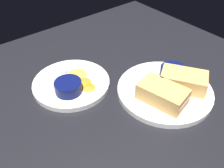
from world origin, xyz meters
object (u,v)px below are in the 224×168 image
at_px(plate_sandwich_main, 164,91).
at_px(sandwich_half_far, 183,80).
at_px(spoon_by_dark_ramekin, 173,89).
at_px(sandwich_half_near, 162,94).
at_px(plate_chips_companion, 71,83).
at_px(spoon_by_gravy_ramekin, 66,72).
at_px(ramekin_dark_sauce, 173,72).
at_px(ramekin_light_gravy, 68,86).

distance_m(plate_sandwich_main, sandwich_half_far, 0.06).
distance_m(plate_sandwich_main, spoon_by_dark_ramekin, 0.03).
xyz_separation_m(sandwich_half_near, spoon_by_dark_ramekin, (0.01, -0.06, -0.02)).
bearing_deg(sandwich_half_far, plate_chips_companion, 46.63).
bearing_deg(plate_sandwich_main, sandwich_half_near, 120.87).
relative_size(spoon_by_dark_ramekin, spoon_by_gravy_ramekin, 0.82).
bearing_deg(spoon_by_gravy_ramekin, ramekin_dark_sauce, -133.15).
height_order(plate_sandwich_main, sandwich_half_far, sandwich_half_far).
relative_size(plate_sandwich_main, plate_chips_companion, 1.19).
relative_size(sandwich_half_far, spoon_by_gravy_ramekin, 1.51).
height_order(ramekin_dark_sauce, plate_chips_companion, ramekin_dark_sauce).
relative_size(sandwich_half_near, spoon_by_dark_ramekin, 1.78).
relative_size(sandwich_half_far, plate_chips_companion, 0.64).
relative_size(sandwich_half_far, ramekin_dark_sauce, 1.94).
xyz_separation_m(plate_sandwich_main, sandwich_half_near, (-0.03, 0.05, 0.03)).
xyz_separation_m(plate_sandwich_main, plate_chips_companion, (0.20, 0.20, 0.00)).
distance_m(sandwich_half_near, ramekin_light_gravy, 0.27).
bearing_deg(spoon_by_gravy_ramekin, sandwich_half_near, -153.46).
bearing_deg(ramekin_light_gravy, spoon_by_gravy_ramekin, -25.94).
height_order(plate_sandwich_main, spoon_by_gravy_ramekin, spoon_by_gravy_ramekin).
height_order(plate_sandwich_main, sandwich_half_near, sandwich_half_near).
height_order(plate_chips_companion, ramekin_light_gravy, ramekin_light_gravy).
bearing_deg(ramekin_dark_sauce, plate_chips_companion, 54.77).
xyz_separation_m(plate_chips_companion, spoon_by_gravy_ramekin, (0.05, -0.01, 0.01)).
relative_size(sandwich_half_near, spoon_by_gravy_ramekin, 1.46).
distance_m(plate_sandwich_main, ramekin_light_gravy, 0.28).
bearing_deg(spoon_by_dark_ramekin, plate_chips_companion, 43.78).
bearing_deg(spoon_by_gravy_ramekin, plate_sandwich_main, -143.68).
distance_m(sandwich_half_near, spoon_by_gravy_ramekin, 0.31).
bearing_deg(plate_sandwich_main, spoon_by_gravy_ramekin, 36.32).
bearing_deg(ramekin_light_gravy, sandwich_half_far, -125.51).
height_order(spoon_by_dark_ramekin, plate_chips_companion, spoon_by_dark_ramekin).
bearing_deg(sandwich_half_near, ramekin_light_gravy, 42.62).
relative_size(sandwich_half_near, ramekin_light_gravy, 1.84).
height_order(plate_sandwich_main, spoon_by_dark_ramekin, spoon_by_dark_ramekin).
xyz_separation_m(ramekin_dark_sauce, ramekin_light_gravy, (0.14, 0.28, -0.00)).
bearing_deg(plate_sandwich_main, ramekin_dark_sauce, -68.13).
height_order(plate_sandwich_main, ramekin_light_gravy, ramekin_light_gravy).
xyz_separation_m(spoon_by_dark_ramekin, ramekin_light_gravy, (0.19, 0.24, 0.01)).
relative_size(plate_sandwich_main, ramekin_light_gravy, 3.56).
xyz_separation_m(ramekin_dark_sauce, spoon_by_gravy_ramekin, (0.23, 0.24, -0.02)).
height_order(spoon_by_dark_ramekin, spoon_by_gravy_ramekin, same).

